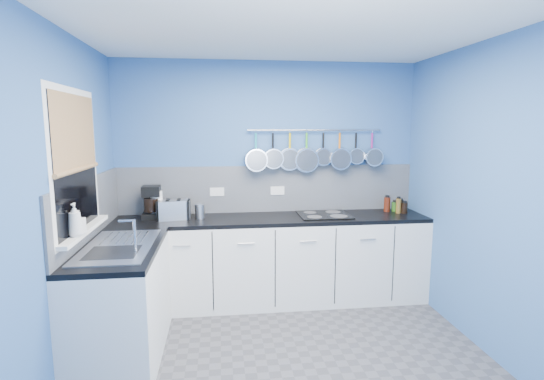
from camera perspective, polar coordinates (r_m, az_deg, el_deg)
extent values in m
cube|color=#47474C|center=(3.48, 2.55, -22.97)|extent=(3.20, 3.00, 0.02)
cube|color=white|center=(3.04, 2.89, 21.90)|extent=(3.20, 3.00, 0.02)
cube|color=#37619F|center=(4.49, -0.57, 1.46)|extent=(3.20, 0.02, 2.50)
cube|color=#37619F|center=(1.60, 12.16, -12.20)|extent=(3.20, 0.02, 2.50)
cube|color=#37619F|center=(3.17, -27.37, -2.56)|extent=(0.02, 3.00, 2.50)
cube|color=#37619F|center=(3.65, 28.50, -1.28)|extent=(0.02, 3.00, 2.50)
cube|color=gray|center=(4.48, -0.53, 0.16)|extent=(3.20, 0.02, 0.50)
cube|color=gray|center=(3.74, -23.81, -2.30)|extent=(0.02, 1.80, 0.50)
cube|color=silver|center=(4.37, -0.08, -9.77)|extent=(3.20, 0.60, 0.86)
cube|color=black|center=(4.25, -0.08, -4.01)|extent=(3.20, 0.60, 0.04)
cube|color=silver|center=(3.59, -19.93, -14.54)|extent=(0.60, 1.20, 0.86)
cube|color=black|center=(3.44, -20.32, -7.62)|extent=(0.60, 1.20, 0.04)
cube|color=white|center=(3.40, -25.44, 3.38)|extent=(0.01, 1.00, 1.10)
cube|color=black|center=(3.40, -25.36, 3.39)|extent=(0.01, 0.90, 1.00)
cube|color=tan|center=(3.39, -25.48, 7.18)|extent=(0.01, 0.90, 0.55)
cube|color=white|center=(3.47, -24.49, -5.09)|extent=(0.10, 0.98, 0.03)
cube|color=silver|center=(3.44, -20.34, -7.24)|extent=(0.50, 0.95, 0.01)
cube|color=white|center=(4.44, -7.57, -0.25)|extent=(0.15, 0.01, 0.09)
cube|color=white|center=(4.49, 0.76, -0.09)|extent=(0.15, 0.01, 0.09)
cylinder|color=silver|center=(4.48, 5.94, 8.20)|extent=(1.45, 0.02, 0.02)
imported|color=white|center=(3.22, -25.54, -3.74)|extent=(0.09, 0.09, 0.24)
imported|color=white|center=(3.29, -25.12, -4.05)|extent=(0.09, 0.09, 0.17)
cylinder|color=white|center=(4.33, -15.61, -1.96)|extent=(0.13, 0.13, 0.28)
cube|color=silver|center=(4.25, -13.39, -2.66)|extent=(0.33, 0.22, 0.19)
cylinder|color=silver|center=(4.24, -9.90, -2.91)|extent=(0.11, 0.11, 0.14)
cube|color=black|center=(4.36, 7.18, -3.43)|extent=(0.52, 0.46, 0.01)
cylinder|color=black|center=(4.73, 17.35, -2.10)|extent=(0.05, 0.05, 0.13)
cylinder|color=#265919|center=(4.72, 16.56, -2.21)|extent=(0.07, 0.07, 0.10)
cylinder|color=#4C190C|center=(4.68, 15.56, -1.92)|extent=(0.07, 0.07, 0.16)
cylinder|color=black|center=(4.65, 17.74, -2.37)|extent=(0.07, 0.07, 0.11)
cylinder|color=brown|center=(4.63, 17.02, -2.10)|extent=(0.05, 0.05, 0.16)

